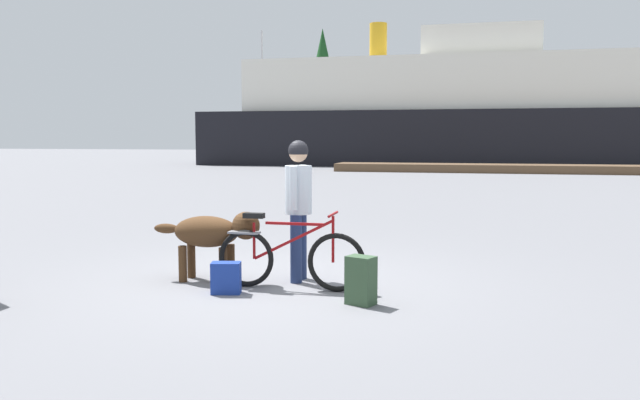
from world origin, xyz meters
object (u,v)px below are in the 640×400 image
Objects in this scene: person_cyclist at (298,197)px; backpack at (361,280)px; bicycle at (289,257)px; ferry_boat at (434,115)px; sailboat_moored at (263,154)px; dog at (213,233)px; handbag_pannier at (226,278)px.

person_cyclist reaches higher than backpack.
backpack is at bearing -27.60° from bicycle.
sailboat_moored reaches higher than ferry_boat.
person_cyclist is 1.25× the size of dog.
sailboat_moored is (-13.18, 38.12, 0.14)m from bicycle.
person_cyclist is at bearing 53.08° from handbag_pannier.
sailboat_moored is (-12.56, 38.48, 0.33)m from handbag_pannier.
bicycle is 34.50m from ferry_boat.
backpack reaches higher than handbag_pannier.
handbag_pannier is (0.38, -0.55, -0.41)m from dog.
sailboat_moored is (-12.61, 3.74, -2.66)m from ferry_boat.
sailboat_moored is at bearing 110.05° from backpack.
person_cyclist is 1.31m from handbag_pannier.
person_cyclist is at bearing 14.87° from dog.
dog is 39.84m from sailboat_moored.
sailboat_moored is at bearing 108.07° from handbag_pannier.
bicycle is 4.95× the size of handbag_pannier.
dog is at bearing 124.98° from handbag_pannier.
sailboat_moored reaches higher than backpack.
dog is (-0.99, -0.26, -0.43)m from person_cyclist.
person_cyclist is (-0.01, 0.44, 0.65)m from bicycle.
dog is 0.14× the size of sailboat_moored.
dog is 2.67× the size of backpack.
ferry_boat is at bearing 92.42° from backpack.
bicycle is 1.28× the size of dog.
ferry_boat is (-0.55, 33.93, 2.15)m from person_cyclist.
handbag_pannier is at bearing -55.02° from dog.
backpack is (1.91, -0.66, -0.33)m from dog.
handbag_pannier is (-1.53, 0.11, -0.08)m from backpack.
bicycle reaches higher than handbag_pannier.
dog is 34.30m from ferry_boat.
ferry_boat is 3.04× the size of sailboat_moored.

